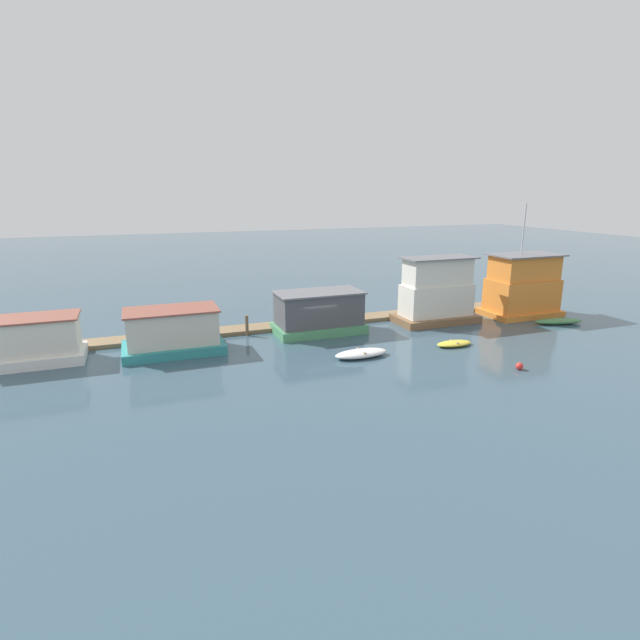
% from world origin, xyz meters
% --- Properties ---
extents(ground_plane, '(200.00, 200.00, 0.00)m').
position_xyz_m(ground_plane, '(0.00, 0.00, 0.00)').
color(ground_plane, '#385160').
extents(dock_walkway, '(51.00, 2.10, 0.30)m').
position_xyz_m(dock_walkway, '(0.00, 2.82, 0.15)').
color(dock_walkway, '#846B4C').
rests_on(dock_walkway, ground_plane).
extents(houseboat_white, '(6.48, 3.51, 3.05)m').
position_xyz_m(houseboat_white, '(-19.47, 0.24, 1.46)').
color(houseboat_white, white).
rests_on(houseboat_white, ground_plane).
extents(houseboat_teal, '(6.73, 4.06, 3.04)m').
position_xyz_m(houseboat_teal, '(-10.64, -0.54, 1.43)').
color(houseboat_teal, teal).
rests_on(houseboat_teal, ground_plane).
extents(houseboat_green, '(6.94, 3.78, 3.26)m').
position_xyz_m(houseboat_green, '(0.46, 0.51, 1.57)').
color(houseboat_green, '#4C9360').
rests_on(houseboat_green, ground_plane).
extents(houseboat_brown, '(6.92, 3.61, 5.51)m').
position_xyz_m(houseboat_brown, '(10.82, 0.02, 2.48)').
color(houseboat_brown, brown).
rests_on(houseboat_brown, ground_plane).
extents(houseboat_orange, '(6.55, 4.03, 9.76)m').
position_xyz_m(houseboat_orange, '(19.28, -0.59, 2.56)').
color(houseboat_orange, orange).
rests_on(houseboat_orange, ground_plane).
extents(dinghy_white, '(3.77, 1.57, 0.52)m').
position_xyz_m(dinghy_white, '(1.01, -6.17, 0.26)').
color(dinghy_white, white).
rests_on(dinghy_white, ground_plane).
extents(dinghy_yellow, '(2.74, 1.25, 0.37)m').
position_xyz_m(dinghy_yellow, '(8.30, -6.29, 0.19)').
color(dinghy_yellow, yellow).
rests_on(dinghy_yellow, ground_plane).
extents(dinghy_green, '(4.23, 2.08, 0.48)m').
position_xyz_m(dinghy_green, '(20.05, -4.24, 0.24)').
color(dinghy_green, '#47844C').
rests_on(dinghy_green, ground_plane).
extents(mooring_post_near_right, '(0.25, 0.25, 1.59)m').
position_xyz_m(mooring_post_near_right, '(-5.03, 1.52, 0.80)').
color(mooring_post_near_right, brown).
rests_on(mooring_post_near_right, ground_plane).
extents(buoy_red, '(0.46, 0.46, 0.46)m').
position_xyz_m(buoy_red, '(9.22, -11.82, 0.23)').
color(buoy_red, red).
rests_on(buoy_red, ground_plane).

